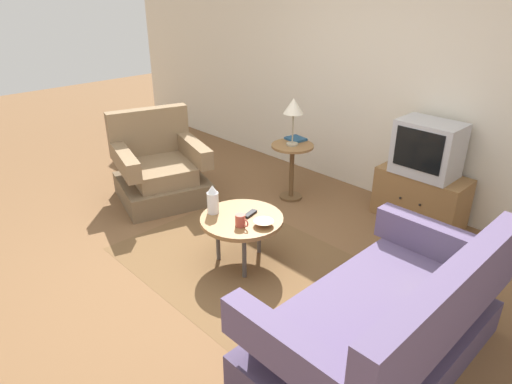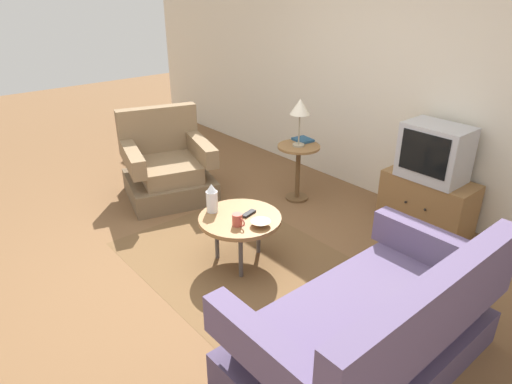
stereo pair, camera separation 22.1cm
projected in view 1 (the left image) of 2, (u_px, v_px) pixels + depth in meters
The scene contains 15 objects.
ground_plane at pixel (225, 269), 3.76m from camera, with size 16.00×16.00×0.00m, color brown.
back_wall at pixel (389, 71), 4.61m from camera, with size 9.00×0.12×2.70m, color beige.
area_rug at pixel (242, 262), 3.86m from camera, with size 2.05×1.53×0.00m, color brown.
armchair at pixel (160, 171), 4.90m from camera, with size 1.09×1.09×0.93m.
couch at pixel (384, 326), 2.73m from camera, with size 0.94×1.66×0.88m.
coffee_table at pixel (242, 221), 3.69m from camera, with size 0.68×0.68×0.43m.
side_table at pixel (292, 161), 4.82m from camera, with size 0.45×0.45×0.62m.
tv_stand at pixel (420, 197), 4.44m from camera, with size 0.85×0.43×0.50m.
television at pixel (428, 149), 4.21m from camera, with size 0.57×0.39×0.52m.
table_lamp at pixel (294, 108), 4.57m from camera, with size 0.21×0.21×0.50m.
vase at pixel (213, 200), 3.70m from camera, with size 0.10×0.10×0.25m.
mug at pixel (241, 220), 3.53m from camera, with size 0.13×0.08×0.10m.
bowl at pixel (264, 223), 3.55m from camera, with size 0.17×0.17×0.04m.
tv_remote_dark at pixel (250, 214), 3.71m from camera, with size 0.08×0.15×0.02m.
book at pixel (296, 139), 4.88m from camera, with size 0.22×0.19×0.02m.
Camera 1 is at (2.44, -1.98, 2.19)m, focal length 31.63 mm.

